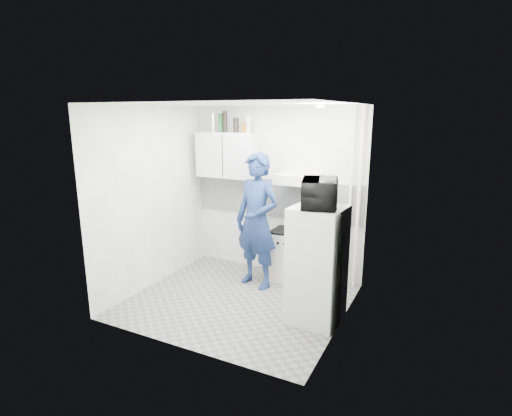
% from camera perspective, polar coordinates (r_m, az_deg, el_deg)
% --- Properties ---
extents(floor, '(2.80, 2.80, 0.00)m').
position_cam_1_polar(floor, '(5.59, -2.58, -13.09)').
color(floor, slate).
rests_on(floor, ground).
extents(ceiling, '(2.80, 2.80, 0.00)m').
position_cam_1_polar(ceiling, '(5.00, -2.90, 14.63)').
color(ceiling, white).
rests_on(ceiling, wall_back).
extents(wall_back, '(2.80, 0.00, 2.80)m').
position_cam_1_polar(wall_back, '(6.24, 2.88, 2.38)').
color(wall_back, white).
rests_on(wall_back, floor).
extents(wall_left, '(0.00, 2.60, 2.60)m').
position_cam_1_polar(wall_left, '(5.94, -14.62, 1.39)').
color(wall_left, white).
rests_on(wall_left, floor).
extents(wall_right, '(0.00, 2.60, 2.60)m').
position_cam_1_polar(wall_right, '(4.64, 12.56, -1.80)').
color(wall_right, white).
rests_on(wall_right, floor).
extents(person, '(0.80, 0.61, 1.96)m').
position_cam_1_polar(person, '(5.73, 0.13, -1.87)').
color(person, navy).
rests_on(person, floor).
extents(stove, '(0.47, 0.47, 0.75)m').
position_cam_1_polar(stove, '(6.15, 4.44, -6.76)').
color(stove, silver).
rests_on(stove, floor).
extents(fridge, '(0.64, 0.64, 1.44)m').
position_cam_1_polar(fridge, '(4.88, 8.71, -8.07)').
color(fridge, silver).
rests_on(fridge, floor).
extents(stove_top, '(0.45, 0.45, 0.03)m').
position_cam_1_polar(stove_top, '(6.03, 4.51, -3.29)').
color(stove_top, black).
rests_on(stove_top, stove).
extents(saucepan, '(0.16, 0.16, 0.09)m').
position_cam_1_polar(saucepan, '(5.98, 5.18, -2.87)').
color(saucepan, silver).
rests_on(saucepan, stove_top).
extents(microwave, '(0.68, 0.55, 0.32)m').
position_cam_1_polar(microwave, '(4.63, 9.10, 2.11)').
color(microwave, black).
rests_on(microwave, fridge).
extents(bottle_b, '(0.07, 0.07, 0.29)m').
position_cam_1_polar(bottle_b, '(6.45, -6.18, 12.03)').
color(bottle_b, silver).
rests_on(bottle_b, upper_cabinet).
extents(bottle_c, '(0.07, 0.07, 0.29)m').
position_cam_1_polar(bottle_c, '(6.37, -5.09, 12.03)').
color(bottle_c, '#144C1E').
rests_on(bottle_c, upper_cabinet).
extents(bottle_d, '(0.07, 0.07, 0.32)m').
position_cam_1_polar(bottle_d, '(6.33, -4.45, 12.20)').
color(bottle_d, black).
rests_on(bottle_d, upper_cabinet).
extents(canister_a, '(0.09, 0.09, 0.22)m').
position_cam_1_polar(canister_a, '(6.24, -2.89, 11.73)').
color(canister_a, black).
rests_on(canister_a, upper_cabinet).
extents(canister_b, '(0.08, 0.08, 0.16)m').
position_cam_1_polar(canister_b, '(6.17, -1.70, 11.43)').
color(canister_b, brown).
rests_on(canister_b, upper_cabinet).
extents(bottle_e, '(0.07, 0.07, 0.27)m').
position_cam_1_polar(bottle_e, '(6.13, -1.11, 11.94)').
color(bottle_e, '#B2B7BC').
rests_on(bottle_e, upper_cabinet).
extents(upper_cabinet, '(1.00, 0.35, 0.70)m').
position_cam_1_polar(upper_cabinet, '(6.34, -3.98, 7.57)').
color(upper_cabinet, silver).
rests_on(upper_cabinet, wall_back).
extents(range_hood, '(0.60, 0.50, 0.14)m').
position_cam_1_polar(range_hood, '(5.79, 6.00, 4.19)').
color(range_hood, silver).
rests_on(range_hood, wall_back).
extents(backsplash, '(2.74, 0.03, 0.60)m').
position_cam_1_polar(backsplash, '(6.24, 2.81, 1.46)').
color(backsplash, white).
rests_on(backsplash, wall_back).
extents(pipe_a, '(0.05, 0.05, 2.60)m').
position_cam_1_polar(pipe_a, '(5.77, 14.46, 1.07)').
color(pipe_a, silver).
rests_on(pipe_a, floor).
extents(pipe_b, '(0.04, 0.04, 2.60)m').
position_cam_1_polar(pipe_b, '(5.80, 13.30, 1.19)').
color(pipe_b, silver).
rests_on(pipe_b, floor).
extents(ceiling_spot_fixture, '(0.10, 0.10, 0.02)m').
position_cam_1_polar(ceiling_spot_fixture, '(4.78, 9.17, 14.18)').
color(ceiling_spot_fixture, white).
rests_on(ceiling_spot_fixture, ceiling).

